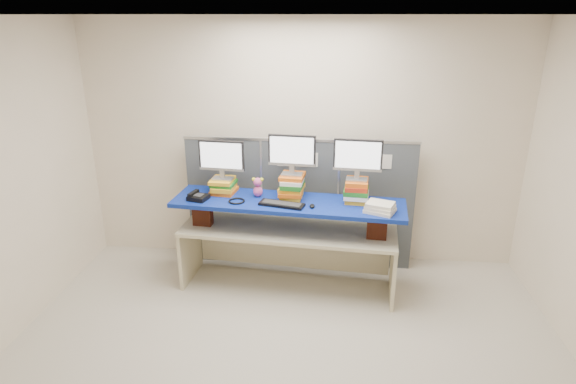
# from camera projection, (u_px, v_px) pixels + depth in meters

# --- Properties ---
(room) EXTENTS (5.00, 4.00, 2.80)m
(room) POSITION_uv_depth(u_px,v_px,m) (284.00, 212.00, 3.62)
(room) COLOR beige
(room) RESTS_ON ground
(cubicle_partition) EXTENTS (2.60, 0.06, 1.53)m
(cubicle_partition) POSITION_uv_depth(u_px,v_px,m) (300.00, 203.00, 5.50)
(cubicle_partition) COLOR #40454B
(cubicle_partition) RESTS_ON ground
(desk) EXTENTS (2.30, 0.86, 0.69)m
(desk) POSITION_uv_depth(u_px,v_px,m) (288.00, 241.00, 5.09)
(desk) COLOR beige
(desk) RESTS_ON ground
(brick_pier_left) EXTENTS (0.21, 0.13, 0.27)m
(brick_pier_left) POSITION_uv_depth(u_px,v_px,m) (203.00, 213.00, 5.11)
(brick_pier_left) COLOR maroon
(brick_pier_left) RESTS_ON desk
(brick_pier_right) EXTENTS (0.21, 0.13, 0.27)m
(brick_pier_right) POSITION_uv_depth(u_px,v_px,m) (377.00, 226.00, 4.80)
(brick_pier_right) COLOR maroon
(brick_pier_right) RESTS_ON desk
(blue_board) EXTENTS (2.43, 0.81, 0.04)m
(blue_board) POSITION_uv_depth(u_px,v_px,m) (288.00, 203.00, 4.94)
(blue_board) COLOR navy
(blue_board) RESTS_ON brick_pier_left
(book_stack_left) EXTENTS (0.28, 0.31, 0.15)m
(book_stack_left) POSITION_uv_depth(u_px,v_px,m) (223.00, 186.00, 5.14)
(book_stack_left) COLOR #D85F14
(book_stack_left) RESTS_ON blue_board
(book_stack_center) EXTENTS (0.28, 0.32, 0.25)m
(book_stack_center) POSITION_uv_depth(u_px,v_px,m) (292.00, 186.00, 5.00)
(book_stack_center) COLOR yellow
(book_stack_center) RESTS_ON blue_board
(book_stack_right) EXTENTS (0.27, 0.30, 0.23)m
(book_stack_right) POSITION_uv_depth(u_px,v_px,m) (356.00, 191.00, 4.89)
(book_stack_right) COLOR yellow
(book_stack_right) RESTS_ON blue_board
(monitor_left) EXTENTS (0.49, 0.15, 0.42)m
(monitor_left) POSITION_uv_depth(u_px,v_px,m) (222.00, 158.00, 5.03)
(monitor_left) COLOR #99999E
(monitor_left) RESTS_ON book_stack_left
(monitor_center) EXTENTS (0.49, 0.15, 0.42)m
(monitor_center) POSITION_uv_depth(u_px,v_px,m) (292.00, 152.00, 4.87)
(monitor_center) COLOR #99999E
(monitor_center) RESTS_ON book_stack_center
(monitor_right) EXTENTS (0.49, 0.15, 0.42)m
(monitor_right) POSITION_uv_depth(u_px,v_px,m) (358.00, 157.00, 4.76)
(monitor_right) COLOR #99999E
(monitor_right) RESTS_ON book_stack_right
(keyboard) EXTENTS (0.48, 0.26, 0.03)m
(keyboard) POSITION_uv_depth(u_px,v_px,m) (282.00, 204.00, 4.82)
(keyboard) COLOR black
(keyboard) RESTS_ON blue_board
(mouse) EXTENTS (0.07, 0.10, 0.03)m
(mouse) POSITION_uv_depth(u_px,v_px,m) (312.00, 206.00, 4.77)
(mouse) COLOR black
(mouse) RESTS_ON blue_board
(desk_phone) EXTENTS (0.23, 0.21, 0.08)m
(desk_phone) POSITION_uv_depth(u_px,v_px,m) (198.00, 197.00, 4.97)
(desk_phone) COLOR black
(desk_phone) RESTS_ON blue_board
(headset) EXTENTS (0.21, 0.21, 0.02)m
(headset) POSITION_uv_depth(u_px,v_px,m) (237.00, 201.00, 4.91)
(headset) COLOR black
(headset) RESTS_ON blue_board
(plush_toy) EXTENTS (0.12, 0.09, 0.21)m
(plush_toy) POSITION_uv_depth(u_px,v_px,m) (258.00, 187.00, 5.02)
(plush_toy) COLOR #DB539A
(plush_toy) RESTS_ON blue_board
(binder_stack) EXTENTS (0.33, 0.30, 0.10)m
(binder_stack) POSITION_uv_depth(u_px,v_px,m) (380.00, 208.00, 4.65)
(binder_stack) COLOR white
(binder_stack) RESTS_ON blue_board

